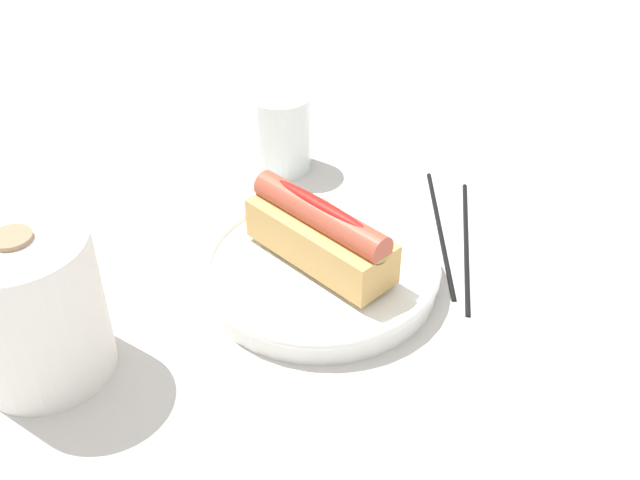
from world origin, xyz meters
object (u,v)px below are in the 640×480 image
(hotdog_front, at_px, (320,233))
(water_glass, at_px, (281,134))
(serving_bowl, at_px, (320,268))
(chopstick_far, at_px, (466,242))
(chopstick_near, at_px, (440,229))
(paper_towel_roll, at_px, (32,307))

(hotdog_front, relative_size, water_glass, 1.76)
(serving_bowl, height_order, chopstick_far, serving_bowl)
(hotdog_front, xyz_separation_m, water_glass, (0.21, -0.05, -0.01))
(chopstick_near, distance_m, chopstick_far, 0.03)
(paper_towel_roll, bearing_deg, serving_bowl, -88.84)
(serving_bowl, bearing_deg, water_glass, -13.05)
(serving_bowl, height_order, paper_towel_roll, paper_towel_roll)
(serving_bowl, distance_m, water_glass, 0.22)
(serving_bowl, relative_size, water_glass, 2.50)
(water_glass, height_order, paper_towel_roll, paper_towel_roll)
(hotdog_front, distance_m, water_glass, 0.22)
(serving_bowl, relative_size, paper_towel_roll, 1.68)
(serving_bowl, height_order, chopstick_near, serving_bowl)
(water_glass, bearing_deg, chopstick_far, -153.37)
(paper_towel_roll, distance_m, chopstick_near, 0.40)
(chopstick_far, bearing_deg, paper_towel_roll, 122.36)
(hotdog_front, bearing_deg, chopstick_far, -93.61)
(hotdog_front, xyz_separation_m, chopstick_far, (-0.01, -0.16, -0.05))
(water_glass, height_order, chopstick_far, water_glass)
(water_glass, distance_m, chopstick_near, 0.22)
(chopstick_far, bearing_deg, serving_bowl, 119.45)
(paper_towel_roll, distance_m, chopstick_far, 0.41)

